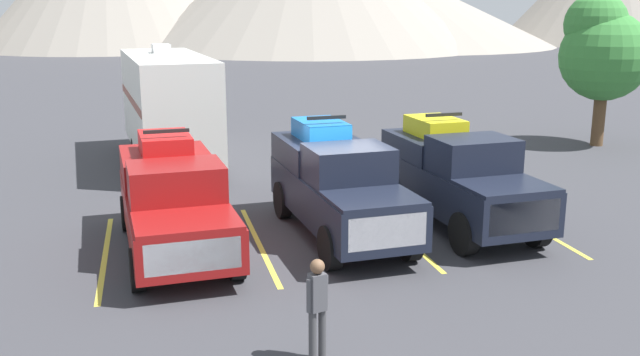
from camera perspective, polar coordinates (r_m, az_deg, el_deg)
ground_plane at (r=16.47m, az=0.89°, el=-4.93°), size 240.00×240.00×0.00m
pickup_truck_a at (r=15.84m, az=-11.79°, el=-1.59°), size 2.50×5.86×2.56m
pickup_truck_b at (r=16.48m, az=1.40°, el=-0.39°), size 2.38×5.73×2.71m
pickup_truck_c at (r=17.57m, az=11.04°, el=0.25°), size 2.42×5.59×2.65m
lot_stripe_a at (r=16.10m, az=-16.99°, el=-6.00°), size 0.12×5.50×0.01m
lot_stripe_b at (r=16.22m, az=-4.98°, el=-5.27°), size 0.12×5.50×0.01m
lot_stripe_c at (r=17.02m, az=6.34°, el=-4.38°), size 0.12×5.50×0.01m
lot_stripe_d at (r=18.41m, az=16.29°, el=-3.45°), size 0.12×5.50×0.01m
camper_trailer_a at (r=24.41m, az=-12.20°, el=5.99°), size 3.13×8.94×3.96m
person_a at (r=10.76m, az=-0.21°, el=-10.07°), size 0.35×0.25×1.64m
tree_a at (r=28.84m, az=21.88°, el=9.68°), size 3.34×3.34×5.75m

